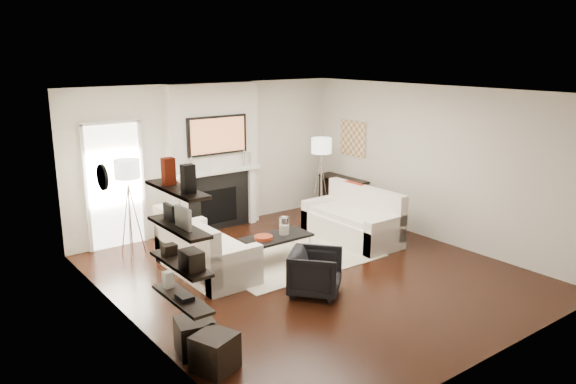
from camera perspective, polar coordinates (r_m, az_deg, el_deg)
room_envelope at (r=8.11m, az=2.56°, el=0.54°), size 6.00×6.00×6.00m
chimney_breast at (r=10.44m, az=-7.57°, el=3.51°), size 1.80×0.25×2.70m
fireplace_surround at (r=10.51m, az=-7.05°, el=-1.05°), size 1.30×0.02×1.04m
firebox at (r=10.52m, az=-7.03°, el=-1.42°), size 0.75×0.02×0.65m
mantel_pilaster_l at (r=10.15m, az=-10.49°, el=-1.56°), size 0.12×0.08×1.10m
mantel_pilaster_r at (r=10.84m, az=-3.69°, el=-0.33°), size 0.12×0.08×1.10m
mantel_shelf at (r=10.32m, az=-7.02°, el=2.11°), size 1.70×0.18×0.07m
tv_body at (r=10.23m, az=-7.20°, el=5.75°), size 1.20×0.06×0.70m
tv_screen at (r=10.20m, az=-7.11°, el=5.73°), size 1.10×0.00×0.62m
candlestick_l_tall at (r=10.04m, az=-9.79°, el=2.74°), size 0.04×0.04×0.30m
candlestick_l_short at (r=9.99m, az=-10.44°, el=2.48°), size 0.04×0.04×0.24m
candlestick_r_tall at (r=10.58m, az=-4.50°, el=3.48°), size 0.04×0.04×0.30m
candlestick_r_short at (r=10.65m, az=-3.90°, el=3.40°), size 0.04×0.04×0.24m
hallway_panel at (r=9.84m, az=-17.21°, el=0.55°), size 0.90×0.02×2.10m
door_trim_l at (r=9.68m, az=-19.82°, el=0.12°), size 0.06×0.06×2.16m
door_trim_r at (r=9.99m, az=-14.59°, el=0.93°), size 0.06×0.06×2.16m
door_trim_top at (r=9.64m, az=-17.63°, el=6.78°), size 1.02×0.06×0.06m
rug at (r=9.24m, az=0.03°, el=-6.44°), size 2.60×2.00×0.01m
loveseat_left_base at (r=8.59m, az=-8.28°, el=-6.79°), size 0.85×1.80×0.42m
loveseat_left_back at (r=8.33m, az=-10.37°, el=-5.22°), size 0.18×1.80×0.80m
loveseat_left_arm_n at (r=7.90m, az=-5.42°, el=-7.90°), size 0.85×0.18×0.60m
loveseat_left_arm_s at (r=9.24m, az=-10.74°, el=-4.78°), size 0.85×0.18×0.60m
loveseat_left_cushion at (r=8.52m, az=-8.04°, el=-5.09°), size 0.63×1.44×0.10m
pillow_left_orange at (r=8.53m, az=-11.35°, el=-3.37°), size 0.10×0.42×0.42m
pillow_left_charcoal at (r=8.02m, az=-9.46°, el=-4.50°), size 0.10×0.40×0.40m
loveseat_right_base at (r=9.98m, az=6.46°, el=-3.71°), size 0.85×1.80×0.42m
loveseat_right_back at (r=10.12m, az=7.89°, el=-1.64°), size 0.18×1.80×0.80m
loveseat_right_arm_n at (r=9.42m, az=9.87°, el=-4.36°), size 0.85×0.18×0.60m
loveseat_right_arm_s at (r=10.53m, az=3.45°, el=-2.18°), size 0.85×0.18×0.60m
loveseat_right_cushion at (r=9.87m, az=6.29°, el=-2.33°), size 0.63×1.44×0.10m
pillow_right_orange at (r=10.27m, az=6.75°, el=-0.18°), size 0.10×0.42×0.42m
pillow_right_charcoal at (r=9.86m, az=9.16°, el=-0.93°), size 0.10×0.40×0.40m
coffee_table at (r=8.88m, az=-1.18°, el=-4.61°), size 1.10×0.55×0.04m
coffee_leg_nw at (r=8.52m, az=-3.04°, el=-6.97°), size 0.02×0.02×0.38m
coffee_leg_ne at (r=9.08m, az=2.22°, el=-5.60°), size 0.02×0.02×0.38m
coffee_leg_sw at (r=8.86m, az=-4.64°, el=-6.14°), size 0.02×0.02×0.38m
coffee_leg_se at (r=9.40m, az=0.52°, el=-4.88°), size 0.02×0.02×0.38m
hurricane_glass at (r=8.92m, az=-0.40°, el=-3.45°), size 0.16×0.16×0.28m
hurricane_candle at (r=8.94m, az=-0.40°, el=-3.84°), size 0.11×0.11×0.16m
copper_bowl at (r=8.73m, az=-2.51°, el=-4.64°), size 0.29×0.29×0.05m
armchair at (r=7.76m, az=2.80°, el=-7.94°), size 0.91×0.91×0.68m
lamp_left_post at (r=9.40m, az=-15.70°, el=-2.81°), size 0.02×0.02×1.20m
lamp_left_shade at (r=9.19m, az=-16.06°, el=2.26°), size 0.40×0.40×0.30m
lamp_left_leg_a at (r=9.43m, az=-15.09°, el=-2.70°), size 0.25×0.02×1.23m
lamp_left_leg_b at (r=9.46m, az=-16.23°, el=-2.73°), size 0.14×0.22×1.23m
lamp_left_leg_c at (r=9.29m, az=-15.80°, el=-3.01°), size 0.14×0.22×1.23m
lamp_right_post at (r=11.22m, az=3.36°, el=0.44°), size 0.02×0.02×1.20m
lamp_right_shade at (r=11.05m, az=3.42°, el=4.73°), size 0.40×0.40×0.30m
lamp_right_leg_a at (r=11.29m, az=3.78°, el=0.52°), size 0.25×0.02×1.23m
lamp_right_leg_b at (r=11.26m, az=2.83°, el=0.50°), size 0.14×0.22×1.23m
lamp_right_leg_c at (r=11.12m, az=3.46°, el=0.31°), size 0.14×0.22×1.23m
console_top at (r=11.47m, az=5.60°, el=1.37°), size 0.35×1.20×0.04m
console_leg_n at (r=11.18m, az=7.46°, el=-1.01°), size 0.30×0.04×0.71m
console_leg_s at (r=11.96m, az=3.77°, el=0.09°), size 0.30×0.04×0.71m
wall_art at (r=11.36m, az=6.62°, el=5.43°), size 0.03×0.70×0.70m
shelf_bottom at (r=6.17m, az=-10.70°, el=-10.62°), size 0.25×1.00×0.03m
shelf_lower at (r=6.01m, az=-10.87°, el=-7.15°), size 0.25×1.00×0.04m
shelf_upper at (r=5.88m, az=-11.05°, el=-3.52°), size 0.25×1.00×0.04m
shelf_top at (r=5.77m, az=-11.24°, el=0.27°), size 0.25×1.00×0.04m
decor_magfile_a at (r=5.51m, az=-10.11°, el=1.33°), size 0.12×0.10×0.28m
decor_magfile_b at (r=5.89m, az=-12.05°, el=2.07°), size 0.12×0.10×0.28m
decor_frame_a at (r=5.75m, az=-10.61°, el=-2.59°), size 0.04×0.30×0.22m
decor_frame_b at (r=6.03m, az=-11.96°, el=-2.06°), size 0.04×0.22×0.18m
decor_wine_rack at (r=5.75m, az=-9.77°, el=-6.84°), size 0.18×0.25×0.20m
decor_box_small at (r=6.20m, az=-11.96°, el=-5.77°), size 0.15×0.12×0.12m
decor_books at (r=6.10m, az=-10.45°, el=-10.46°), size 0.14×0.20×0.05m
decor_box_tall at (r=6.40m, az=-12.08°, el=-8.70°), size 0.10×0.10×0.18m
clock_rim at (r=7.50m, az=-18.34°, el=1.44°), size 0.04×0.34×0.34m
clock_face at (r=7.51m, az=-18.16°, el=1.47°), size 0.01×0.29×0.29m
ottoman_near at (r=6.47m, az=-9.38°, el=-14.25°), size 0.48×0.48×0.40m
ottoman_far at (r=6.14m, az=-7.44°, el=-15.85°), size 0.51×0.51×0.40m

